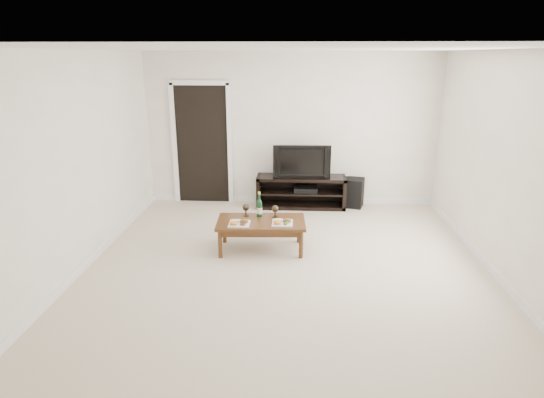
{
  "coord_description": "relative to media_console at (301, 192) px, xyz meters",
  "views": [
    {
      "loc": [
        0.11,
        -5.05,
        2.54
      ],
      "look_at": [
        -0.21,
        0.72,
        0.7
      ],
      "focal_mm": 30.0,
      "sensor_mm": 36.0,
      "label": 1
    }
  ],
  "objects": [
    {
      "name": "plate_left",
      "position": [
        -0.82,
        -2.02,
        0.18
      ],
      "size": [
        0.27,
        0.27,
        0.07
      ],
      "primitive_type": "cube",
      "color": "white",
      "rests_on": "coffee_table"
    },
    {
      "name": "coffee_table",
      "position": [
        -0.55,
        -1.86,
        -0.07
      ],
      "size": [
        1.2,
        0.7,
        0.42
      ],
      "primitive_type": "cube",
      "rotation": [
        0.0,
        0.0,
        0.05
      ],
      "color": "#532E17",
      "rests_on": "ground"
    },
    {
      "name": "wine_bottle",
      "position": [
        -0.58,
        -1.69,
        0.32
      ],
      "size": [
        0.07,
        0.07,
        0.35
      ],
      "primitive_type": "cylinder",
      "color": "#0E3417",
      "rests_on": "coffee_table"
    },
    {
      "name": "television",
      "position": [
        0.0,
        0.0,
        0.55
      ],
      "size": [
        0.97,
        0.15,
        0.56
      ],
      "primitive_type": "imported",
      "rotation": [
        0.0,
        0.0,
        0.03
      ],
      "color": "black",
      "rests_on": "media_console"
    },
    {
      "name": "goblet_left",
      "position": [
        -0.77,
        -1.68,
        0.23
      ],
      "size": [
        0.09,
        0.09,
        0.17
      ],
      "primitive_type": null,
      "color": "#34291C",
      "rests_on": "coffee_table"
    },
    {
      "name": "ceiling",
      "position": [
        -0.19,
        -2.5,
        2.35
      ],
      "size": [
        5.0,
        5.5,
        0.04
      ],
      "primitive_type": "cube",
      "color": "white",
      "rests_on": "back_wall"
    },
    {
      "name": "media_console",
      "position": [
        0.0,
        0.0,
        0.0
      ],
      "size": [
        1.53,
        0.45,
        0.55
      ],
      "primitive_type": "cube",
      "color": "black",
      "rests_on": "ground"
    },
    {
      "name": "goblet_right",
      "position": [
        -0.37,
        -1.71,
        0.23
      ],
      "size": [
        0.09,
        0.09,
        0.17
      ],
      "primitive_type": null,
      "color": "#34291C",
      "rests_on": "coffee_table"
    },
    {
      "name": "doorway",
      "position": [
        -1.74,
        0.24,
        0.75
      ],
      "size": [
        0.9,
        0.02,
        2.05
      ],
      "primitive_type": "cube",
      "color": "black",
      "rests_on": "ground"
    },
    {
      "name": "back_wall",
      "position": [
        -0.19,
        0.27,
        1.02
      ],
      "size": [
        5.0,
        0.04,
        2.6
      ],
      "primitive_type": "cube",
      "color": "white",
      "rests_on": "ground"
    },
    {
      "name": "plate_right",
      "position": [
        -0.26,
        -1.96,
        0.18
      ],
      "size": [
        0.27,
        0.27,
        0.07
      ],
      "primitive_type": "cube",
      "color": "white",
      "rests_on": "coffee_table"
    },
    {
      "name": "av_receiver",
      "position": [
        0.08,
        -0.01,
        0.05
      ],
      "size": [
        0.41,
        0.31,
        0.08
      ],
      "primitive_type": "cube",
      "rotation": [
        0.0,
        0.0,
        -0.03
      ],
      "color": "black",
      "rests_on": "media_console"
    },
    {
      "name": "subwoofer",
      "position": [
        0.91,
        0.08,
        -0.02
      ],
      "size": [
        0.41,
        0.41,
        0.5
      ],
      "primitive_type": "cube",
      "rotation": [
        0.0,
        0.0,
        -0.28
      ],
      "color": "black",
      "rests_on": "ground"
    },
    {
      "name": "floor",
      "position": [
        -0.19,
        -2.5,
        -0.28
      ],
      "size": [
        5.5,
        5.5,
        0.0
      ],
      "primitive_type": "plane",
      "color": "beige",
      "rests_on": "ground"
    }
  ]
}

